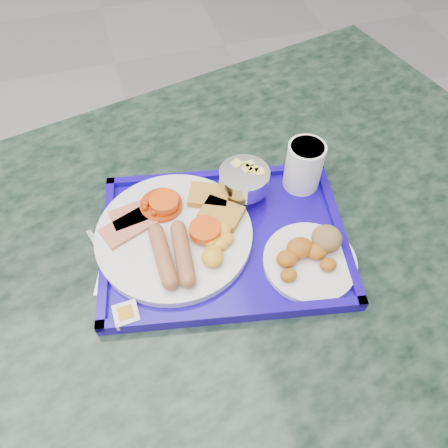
% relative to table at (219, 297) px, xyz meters
% --- Properties ---
extents(table, '(1.51, 1.17, 0.84)m').
position_rel_table_xyz_m(table, '(0.00, 0.00, 0.00)').
color(table, gray).
rests_on(table, floor).
extents(tray, '(0.46, 0.37, 0.02)m').
position_rel_table_xyz_m(tray, '(0.01, -0.01, 0.22)').
color(tray, '#160398').
rests_on(tray, table).
extents(main_plate, '(0.27, 0.27, 0.04)m').
position_rel_table_xyz_m(main_plate, '(-0.07, 0.02, 0.24)').
color(main_plate, silver).
rests_on(main_plate, tray).
extents(bread_plate, '(0.15, 0.15, 0.05)m').
position_rel_table_xyz_m(bread_plate, '(0.13, -0.09, 0.25)').
color(bread_plate, silver).
rests_on(bread_plate, tray).
extents(fruit_bowl, '(0.09, 0.09, 0.06)m').
position_rel_table_xyz_m(fruit_bowl, '(0.07, 0.08, 0.27)').
color(fruit_bowl, silver).
rests_on(fruit_bowl, tray).
extents(juice_cup, '(0.07, 0.07, 0.09)m').
position_rel_table_xyz_m(juice_cup, '(0.18, 0.07, 0.28)').
color(juice_cup, white).
rests_on(juice_cup, tray).
extents(spoon, '(0.06, 0.15, 0.01)m').
position_rel_table_xyz_m(spoon, '(-0.18, 0.07, 0.23)').
color(spoon, silver).
rests_on(spoon, tray).
extents(knife, '(0.06, 0.16, 0.00)m').
position_rel_table_xyz_m(knife, '(-0.19, 0.02, 0.23)').
color(knife, silver).
rests_on(knife, tray).
extents(jam_packet, '(0.04, 0.04, 0.01)m').
position_rel_table_xyz_m(jam_packet, '(-0.17, -0.11, 0.24)').
color(jam_packet, white).
rests_on(jam_packet, tray).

